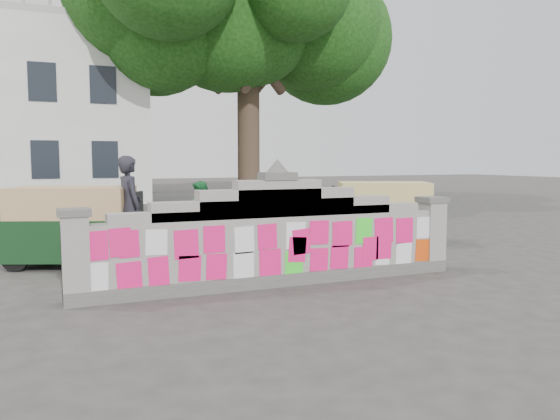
{
  "coord_description": "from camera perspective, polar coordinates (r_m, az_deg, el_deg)",
  "views": [
    {
      "loc": [
        -3.33,
        -7.92,
        2.0
      ],
      "look_at": [
        0.47,
        1.0,
        1.1
      ],
      "focal_mm": 35.0,
      "sensor_mm": 36.0,
      "label": 1
    }
  ],
  "objects": [
    {
      "name": "cyclist_rider",
      "position": [
        10.3,
        -15.4,
        -0.96
      ],
      "size": [
        0.56,
        0.74,
        1.82
      ],
      "primitive_type": "imported",
      "rotation": [
        0.0,
        0.0,
        1.77
      ],
      "color": "#23222A",
      "rests_on": "ground"
    },
    {
      "name": "pedestrian",
      "position": [
        11.97,
        -8.2,
        -0.67
      ],
      "size": [
        0.9,
        0.94,
        1.53
      ],
      "primitive_type": "imported",
      "rotation": [
        0.0,
        0.0,
        -0.98
      ],
      "color": "#21793B",
      "rests_on": "ground"
    },
    {
      "name": "rickshaw_right",
      "position": [
        13.26,
        10.44,
        -0.16
      ],
      "size": [
        2.71,
        2.04,
        1.46
      ],
      "rotation": [
        0.0,
        0.0,
        2.72
      ],
      "color": "black",
      "rests_on": "ground"
    },
    {
      "name": "parapet_wall",
      "position": [
        8.68,
        -0.26,
        -2.98
      ],
      "size": [
        6.48,
        0.44,
        2.01
      ],
      "color": "#4C4C49",
      "rests_on": "ground"
    },
    {
      "name": "cyclist_bike",
      "position": [
        10.35,
        -15.35,
        -3.01
      ],
      "size": [
        2.14,
        1.1,
        1.07
      ],
      "primitive_type": "imported",
      "rotation": [
        0.0,
        0.0,
        1.77
      ],
      "color": "black",
      "rests_on": "ground"
    },
    {
      "name": "shade_tree",
      "position": [
        28.41,
        -3.37,
        19.43
      ],
      "size": [
        12.0,
        10.0,
        12.0
      ],
      "color": "#38281E",
      "rests_on": "ground"
    },
    {
      "name": "rickshaw_left",
      "position": [
        10.93,
        -20.43,
        -1.47
      ],
      "size": [
        2.77,
        2.02,
        1.49
      ],
      "rotation": [
        0.0,
        0.0,
        -0.38
      ],
      "color": "#113416",
      "rests_on": "ground"
    },
    {
      "name": "ground",
      "position": [
        8.82,
        -0.27,
        -7.8
      ],
      "size": [
        100.0,
        100.0,
        0.0
      ],
      "primitive_type": "plane",
      "color": "#383533",
      "rests_on": "ground"
    }
  ]
}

